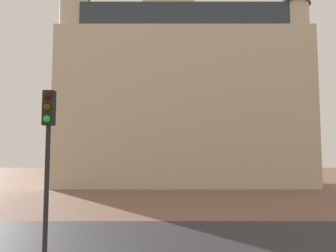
{
  "coord_description": "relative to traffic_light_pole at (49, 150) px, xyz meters",
  "views": [
    {
      "loc": [
        0.14,
        -3.81,
        3.39
      ],
      "look_at": [
        0.06,
        10.92,
        4.62
      ],
      "focal_mm": 34.37,
      "sensor_mm": 36.0,
      "label": 1
    }
  ],
  "objects": [
    {
      "name": "traffic_light_pole",
      "position": [
        0.0,
        0.0,
        0.0
      ],
      "size": [
        0.28,
        0.34,
        4.99
      ],
      "color": "black",
      "rests_on": "ground_plane"
    },
    {
      "name": "street_asphalt_strip",
      "position": [
        2.94,
        4.5,
        -3.46
      ],
      "size": [
        120.0,
        7.17,
        0.0
      ],
      "primitive_type": "cube",
      "color": "#2D2D33",
      "rests_on": "ground_plane"
    },
    {
      "name": "landmark_building",
      "position": [
        4.42,
        26.6,
        6.98
      ],
      "size": [
        25.54,
        10.15,
        35.44
      ],
      "color": "beige",
      "rests_on": "ground_plane"
    },
    {
      "name": "ground_plane",
      "position": [
        2.94,
        5.61,
        -3.47
      ],
      "size": [
        120.0,
        120.0,
        0.0
      ],
      "primitive_type": "plane",
      "color": "brown"
    }
  ]
}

